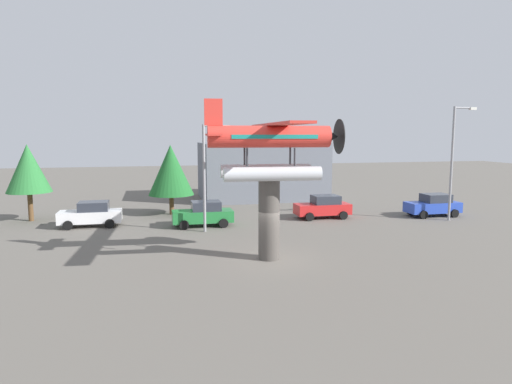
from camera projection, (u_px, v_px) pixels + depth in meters
The scene contains 12 objects.
ground_plane at pixel (269, 259), 23.75m from camera, with size 140.00×140.00×0.00m, color #605B54.
display_pedestal at pixel (269, 219), 23.48m from camera, with size 1.10×1.10×4.18m, color #4C4742.
floatplane_monument at pixel (272, 146), 23.02m from camera, with size 6.97×10.45×4.00m.
car_near_white at pixel (91, 214), 31.82m from camera, with size 4.20×2.02×1.76m.
car_mid_green at pixel (203, 214), 31.96m from camera, with size 4.20×2.02×1.76m.
car_far_red at pixel (323, 207), 34.99m from camera, with size 4.20×2.02×1.76m.
car_distant_blue at pixel (433, 205), 35.83m from camera, with size 4.20×2.02×1.76m.
streetlight_primary at pixel (207, 169), 29.79m from camera, with size 1.84×0.28×7.06m.
streetlight_secondary at pixel (454, 155), 33.62m from camera, with size 1.84×0.28×8.44m.
storefront_building at pixel (261, 170), 45.75m from camera, with size 11.93×7.91×5.53m, color slate.
tree_west at pixel (28, 169), 33.47m from camera, with size 3.19×3.19×5.70m.
tree_east at pixel (171, 170), 36.27m from camera, with size 3.60×3.60×5.58m.
Camera 1 is at (-5.84, -22.37, 6.51)m, focal length 32.00 mm.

